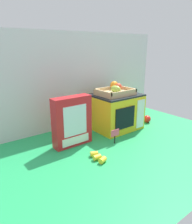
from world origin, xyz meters
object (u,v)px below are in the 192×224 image
toy_microwave (116,111)px  loose_toy_banana (98,157)px  food_groups_crate (115,91)px  price_sign (115,134)px  cookie_set_box (72,121)px  loose_toy_apple (147,119)px

toy_microwave → loose_toy_banana: 0.54m
food_groups_crate → price_sign: food_groups_crate is taller
cookie_set_box → price_sign: bearing=-33.9°
cookie_set_box → loose_toy_banana: (0.01, -0.26, -0.15)m
toy_microwave → cookie_set_box: bearing=-173.0°
toy_microwave → food_groups_crate: food_groups_crate is taller
price_sign → loose_toy_apple: bearing=15.5°
food_groups_crate → loose_toy_banana: size_ratio=1.97×
food_groups_crate → loose_toy_apple: (0.31, -0.08, -0.27)m
toy_microwave → cookie_set_box: (-0.44, -0.05, 0.03)m
cookie_set_box → price_sign: size_ratio=3.31×
food_groups_crate → loose_toy_apple: food_groups_crate is taller
toy_microwave → loose_toy_apple: toy_microwave is taller
food_groups_crate → cookie_set_box: food_groups_crate is taller
loose_toy_apple → cookie_set_box: bearing=178.5°
loose_toy_banana → loose_toy_apple: (0.73, 0.24, 0.02)m
loose_toy_banana → loose_toy_apple: loose_toy_apple is taller
toy_microwave → cookie_set_box: size_ratio=1.10×
toy_microwave → price_sign: toy_microwave is taller
cookie_set_box → price_sign: 0.30m
price_sign → food_groups_crate: bearing=48.5°
food_groups_crate → loose_toy_banana: (-0.42, -0.32, -0.29)m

